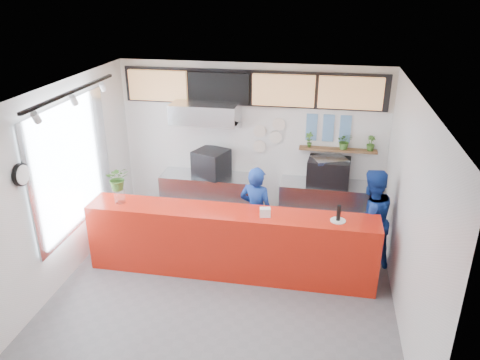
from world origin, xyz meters
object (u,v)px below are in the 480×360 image
Objects in this scene: service_counter at (230,243)px; pepper_mill at (339,213)px; staff_right at (369,220)px; staff_center at (256,212)px; espresso_machine at (329,172)px; panini_oven at (211,163)px.

pepper_mill is (1.62, -0.02, 0.69)m from service_counter.
staff_right reaches higher than pepper_mill.
staff_center is 1.52m from pepper_mill.
staff_right is at bearing 15.19° from service_counter.
service_counter is 2.39m from espresso_machine.
service_counter is 8.01× the size of panini_oven.
service_counter is 2.64× the size of staff_right.
panini_oven is at bearing -32.68° from staff_center.
service_counter is 2.82× the size of staff_center.
staff_center is (0.31, 0.63, 0.25)m from service_counter.
pepper_mill is at bearing 20.16° from staff_right.
panini_oven is 0.76× the size of espresso_machine.
espresso_machine is at bearing -118.87° from staff_center.
panini_oven is 0.35× the size of staff_center.
panini_oven is 1.60m from staff_center.
pepper_mill is (-0.51, -0.60, 0.38)m from staff_right.
espresso_machine is (1.46, 1.80, 0.59)m from service_counter.
staff_right is at bearing -165.98° from staff_center.
panini_oven is 3.12m from staff_right.
panini_oven is at bearing 142.09° from pepper_mill.
pepper_mill is at bearing -17.34° from panini_oven.
staff_right is (1.82, -0.05, 0.05)m from staff_center.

